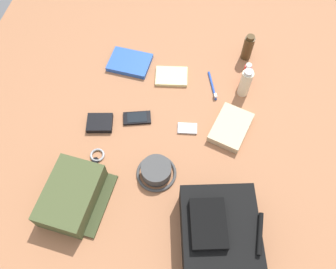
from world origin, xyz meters
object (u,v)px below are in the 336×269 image
toiletry_pouch (72,196)px  wallet (100,123)px  bucket_hat (156,171)px  wristwatch (97,156)px  folded_towel (231,127)px  media_player (187,128)px  paperback_novel (130,63)px  backpack (219,232)px  sunscreen_spray (246,74)px  notepad (171,76)px  cologne_bottle (248,47)px  lotion_bottle (245,83)px  toothbrush (213,87)px  cell_phone (137,118)px

toiletry_pouch → wallet: size_ratio=2.62×
bucket_hat → wallet: size_ratio=1.49×
wristwatch → folded_towel: 0.58m
toiletry_pouch → media_player: bearing=136.3°
paperback_novel → backpack: bearing=34.5°
sunscreen_spray → media_player: sunscreen_spray is taller
notepad → folded_towel: folded_towel is taller
toiletry_pouch → paperback_novel: toiletry_pouch is taller
backpack → media_player: bearing=-157.5°
cologne_bottle → lotion_bottle: 0.22m
toothbrush → sunscreen_spray: bearing=113.8°
media_player → folded_towel: (-0.03, 0.19, 0.01)m
bucket_hat → lotion_bottle: size_ratio=1.06×
cologne_bottle → toothbrush: 0.26m
paperback_novel → toothbrush: 0.42m
backpack → paperback_novel: 0.91m
sunscreen_spray → notepad: sunscreen_spray is taller
notepad → folded_towel: size_ratio=0.75×
lotion_bottle → folded_towel: size_ratio=0.77×
lotion_bottle → cell_phone: size_ratio=1.15×
cell_phone → wristwatch: 0.24m
lotion_bottle → cell_phone: lotion_bottle is taller
sunscreen_spray → paperback_novel: (-0.01, -0.56, -0.05)m
cologne_bottle → paperback_novel: 0.57m
toiletry_pouch → toothbrush: toiletry_pouch is taller
backpack → cell_phone: 0.61m
toiletry_pouch → cologne_bottle: cologne_bottle is taller
cologne_bottle → paperback_novel: cologne_bottle is taller
cologne_bottle → toothbrush: size_ratio=0.89×
bucket_hat → paperback_novel: 0.59m
bucket_hat → folded_towel: 0.38m
sunscreen_spray → bucket_hat: bearing=-30.3°
bucket_hat → sunscreen_spray: bearing=149.7°
toiletry_pouch → notepad: 0.72m
backpack → wallet: size_ratio=3.31×
cologne_bottle → cell_phone: cologne_bottle is taller
bucket_hat → sunscreen_spray: size_ratio=1.33×
paperback_novel → folded_towel: folded_towel is taller
toothbrush → wallet: (0.29, -0.46, 0.01)m
toothbrush → folded_towel: 0.23m
cologne_bottle → backpack: bearing=-2.3°
wristwatch → wallet: size_ratio=0.65×
media_player → backpack: bearing=22.5°
sunscreen_spray → media_player: (0.30, -0.22, -0.05)m
backpack → toothbrush: bearing=-171.7°
cell_phone → media_player: (0.01, 0.23, -0.00)m
wallet → lotion_bottle: bearing=104.8°
backpack → lotion_bottle: 0.68m
cell_phone → toothbrush: bearing=126.8°
toiletry_pouch → wallet: (-0.35, 0.00, -0.04)m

